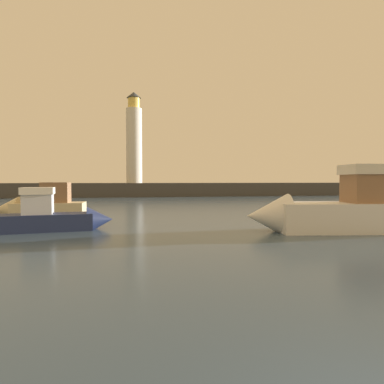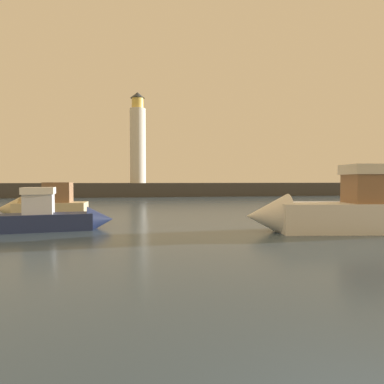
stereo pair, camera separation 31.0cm
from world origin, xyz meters
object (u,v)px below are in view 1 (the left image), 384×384
motorboat_0 (331,210)px  motorboat_3 (38,206)px  lighthouse (134,140)px  motorboat_2 (59,217)px

motorboat_0 → motorboat_3: (-17.22, 9.73, -0.33)m
lighthouse → motorboat_2: size_ratio=2.53×
lighthouse → motorboat_0: size_ratio=1.64×
motorboat_0 → motorboat_2: size_ratio=1.54×
lighthouse → motorboat_0: bearing=-75.4°
motorboat_0 → motorboat_3: size_ratio=1.45×
lighthouse → motorboat_2: (-3.94, -36.81, -8.67)m
motorboat_3 → motorboat_2: bearing=-66.5°
motorboat_0 → motorboat_3: bearing=150.5°
motorboat_2 → motorboat_0: bearing=-11.5°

